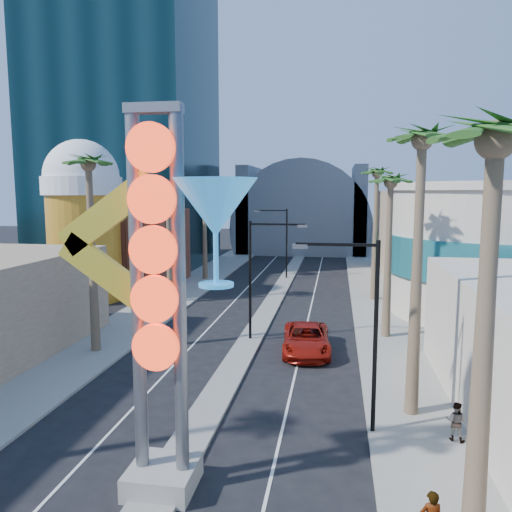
# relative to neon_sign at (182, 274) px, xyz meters

# --- Properties ---
(sidewalk_west) EXTENTS (5.00, 100.00, 0.15)m
(sidewalk_west) POSITION_rel_neon_sign_xyz_m (-10.32, 32.04, -7.23)
(sidewalk_west) COLOR gray
(sidewalk_west) RESTS_ON ground
(sidewalk_east) EXTENTS (5.00, 100.00, 0.15)m
(sidewalk_east) POSITION_rel_neon_sign_xyz_m (8.68, 32.04, -7.23)
(sidewalk_east) COLOR gray
(sidewalk_east) RESTS_ON ground
(median) EXTENTS (1.60, 84.00, 0.15)m
(median) POSITION_rel_neon_sign_xyz_m (-0.82, 35.04, -7.23)
(median) COLOR gray
(median) RESTS_ON ground
(hotel_tower) EXTENTS (20.00, 20.00, 50.00)m
(hotel_tower) POSITION_rel_neon_sign_xyz_m (-22.82, 49.04, 17.69)
(hotel_tower) COLOR black
(hotel_tower) RESTS_ON ground
(brick_filler_west) EXTENTS (10.00, 10.00, 8.00)m
(brick_filler_west) POSITION_rel_neon_sign_xyz_m (-16.82, 35.04, -3.31)
(brick_filler_west) COLOR brown
(brick_filler_west) RESTS_ON ground
(filler_east) EXTENTS (10.00, 20.00, 10.00)m
(filler_east) POSITION_rel_neon_sign_xyz_m (15.18, 45.04, -2.31)
(filler_east) COLOR #94775F
(filler_east) RESTS_ON ground
(beer_mug) EXTENTS (7.00, 7.00, 14.50)m
(beer_mug) POSITION_rel_neon_sign_xyz_m (-17.82, 27.04, 0.54)
(beer_mug) COLOR #BE7B19
(beer_mug) RESTS_ON ground
(turquoise_building) EXTENTS (16.60, 16.60, 10.60)m
(turquoise_building) POSITION_rel_neon_sign_xyz_m (17.18, 27.04, -2.06)
(turquoise_building) COLOR beige
(turquoise_building) RESTS_ON ground
(canopy) EXTENTS (22.00, 16.00, 22.00)m
(canopy) POSITION_rel_neon_sign_xyz_m (-0.82, 69.04, -3.00)
(canopy) COLOR slate
(canopy) RESTS_ON ground
(neon_sign) EXTENTS (6.53, 2.60, 12.55)m
(neon_sign) POSITION_rel_neon_sign_xyz_m (0.00, 0.00, 0.00)
(neon_sign) COLOR gray
(neon_sign) RESTS_ON ground
(streetlight_0) EXTENTS (3.79, 0.25, 8.00)m
(streetlight_0) POSITION_rel_neon_sign_xyz_m (-0.27, 17.04, -2.43)
(streetlight_0) COLOR black
(streetlight_0) RESTS_ON ground
(streetlight_1) EXTENTS (3.79, 0.25, 8.00)m
(streetlight_1) POSITION_rel_neon_sign_xyz_m (-1.36, 41.04, -2.43)
(streetlight_1) COLOR black
(streetlight_1) RESTS_ON ground
(streetlight_2) EXTENTS (3.45, 0.25, 8.00)m
(streetlight_2) POSITION_rel_neon_sign_xyz_m (5.91, 5.04, -2.47)
(streetlight_2) COLOR black
(streetlight_2) RESTS_ON ground
(palm_1) EXTENTS (2.40, 2.40, 12.70)m
(palm_1) POSITION_rel_neon_sign_xyz_m (-9.82, 13.04, 3.52)
(palm_1) COLOR brown
(palm_1) RESTS_ON ground
(palm_2) EXTENTS (2.40, 2.40, 11.20)m
(palm_2) POSITION_rel_neon_sign_xyz_m (-9.82, 27.04, 2.17)
(palm_2) COLOR brown
(palm_2) RESTS_ON ground
(palm_3) EXTENTS (2.40, 2.40, 11.20)m
(palm_3) POSITION_rel_neon_sign_xyz_m (-9.82, 39.04, 2.17)
(palm_3) COLOR brown
(palm_3) RESTS_ON ground
(palm_4) EXTENTS (2.40, 2.40, 12.20)m
(palm_4) POSITION_rel_neon_sign_xyz_m (8.18, -2.96, 3.07)
(palm_4) COLOR brown
(palm_4) RESTS_ON ground
(palm_5) EXTENTS (2.40, 2.40, 13.20)m
(palm_5) POSITION_rel_neon_sign_xyz_m (8.18, 7.04, 3.96)
(palm_5) COLOR brown
(palm_5) RESTS_ON ground
(palm_6) EXTENTS (2.40, 2.40, 11.70)m
(palm_6) POSITION_rel_neon_sign_xyz_m (8.18, 19.04, 2.62)
(palm_6) COLOR brown
(palm_6) RESTS_ON ground
(palm_7) EXTENTS (2.40, 2.40, 12.70)m
(palm_7) POSITION_rel_neon_sign_xyz_m (8.18, 31.04, 3.52)
(palm_7) COLOR brown
(palm_7) RESTS_ON ground
(red_pickup) EXTENTS (3.27, 6.33, 1.71)m
(red_pickup) POSITION_rel_neon_sign_xyz_m (3.04, 15.09, -6.45)
(red_pickup) COLOR #9D160C
(red_pickup) RESTS_ON ground
(pedestrian_b) EXTENTS (0.92, 0.83, 1.56)m
(pedestrian_b) POSITION_rel_neon_sign_xyz_m (9.53, 4.73, -6.38)
(pedestrian_b) COLOR gray
(pedestrian_b) RESTS_ON sidewalk_east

